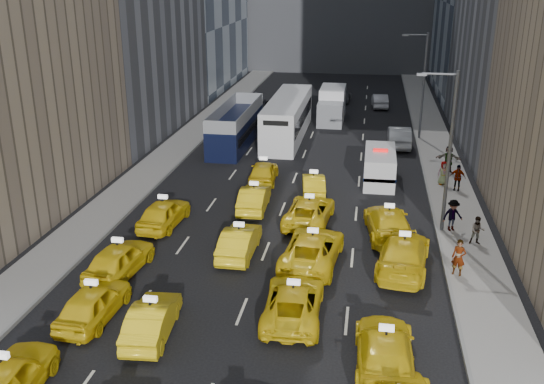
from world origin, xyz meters
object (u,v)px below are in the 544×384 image
(double_decker, at_px, (236,125))
(nypd_van, at_px, (380,167))
(taxi_0, at_px, (6,382))
(pedestrian_0, at_px, (459,257))
(city_bus, at_px, (288,118))
(box_truck, at_px, (332,105))

(double_decker, bearing_deg, nypd_van, -37.12)
(taxi_0, xyz_separation_m, pedestrian_0, (16.11, 11.67, 0.21))
(nypd_van, height_order, city_bus, city_bus)
(nypd_van, distance_m, pedestrian_0, 14.07)
(nypd_van, height_order, box_truck, box_truck)
(city_bus, bearing_deg, box_truck, 66.14)
(double_decker, relative_size, pedestrian_0, 6.30)
(nypd_van, bearing_deg, city_bus, 121.34)
(nypd_van, relative_size, box_truck, 0.80)
(double_decker, distance_m, box_truck, 12.14)
(city_bus, relative_size, pedestrian_0, 7.54)
(taxi_0, height_order, pedestrian_0, pedestrian_0)
(taxi_0, relative_size, box_truck, 0.71)
(city_bus, distance_m, box_truck, 7.54)
(taxi_0, height_order, box_truck, box_truck)
(nypd_van, xyz_separation_m, box_truck, (-4.52, 17.41, 0.49))
(box_truck, distance_m, pedestrian_0, 32.06)
(nypd_van, distance_m, box_truck, 17.99)
(taxi_0, height_order, nypd_van, nypd_van)
(double_decker, distance_m, pedestrian_0, 26.35)
(taxi_0, relative_size, pedestrian_0, 2.74)
(double_decker, bearing_deg, pedestrian_0, -57.97)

